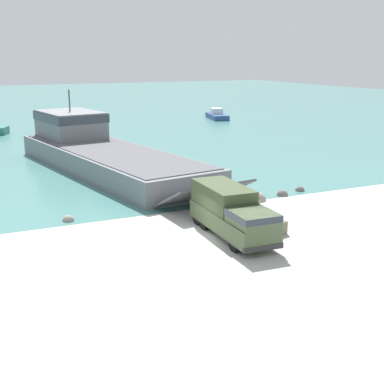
{
  "coord_description": "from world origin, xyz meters",
  "views": [
    {
      "loc": [
        -13.33,
        -29.24,
        11.26
      ],
      "look_at": [
        2.03,
        3.58,
        1.93
      ],
      "focal_mm": 50.0,
      "sensor_mm": 36.0,
      "label": 1
    }
  ],
  "objects_px": {
    "military_truck": "(231,212)",
    "cargo_crate": "(277,227)",
    "soldier_on_ramp": "(258,211)",
    "moored_boat_b": "(217,115)",
    "moored_boat_a": "(78,125)",
    "landing_craft": "(99,150)"
  },
  "relations": [
    {
      "from": "soldier_on_ramp",
      "to": "moored_boat_b",
      "type": "bearing_deg",
      "value": -101.34
    },
    {
      "from": "soldier_on_ramp",
      "to": "cargo_crate",
      "type": "bearing_deg",
      "value": 107.15
    },
    {
      "from": "moored_boat_a",
      "to": "moored_boat_b",
      "type": "bearing_deg",
      "value": -110.98
    },
    {
      "from": "soldier_on_ramp",
      "to": "moored_boat_b",
      "type": "xyz_separation_m",
      "value": [
        26.37,
        56.28,
        -0.37
      ]
    },
    {
      "from": "moored_boat_b",
      "to": "cargo_crate",
      "type": "height_order",
      "value": "moored_boat_b"
    },
    {
      "from": "moored_boat_b",
      "to": "military_truck",
      "type": "bearing_deg",
      "value": 76.59
    },
    {
      "from": "military_truck",
      "to": "cargo_crate",
      "type": "xyz_separation_m",
      "value": [
        2.92,
        -0.89,
        -1.16
      ]
    },
    {
      "from": "military_truck",
      "to": "soldier_on_ramp",
      "type": "xyz_separation_m",
      "value": [
        2.79,
        1.26,
        -0.61
      ]
    },
    {
      "from": "landing_craft",
      "to": "soldier_on_ramp",
      "type": "xyz_separation_m",
      "value": [
        4.53,
        -23.36,
        -0.82
      ]
    },
    {
      "from": "landing_craft",
      "to": "moored_boat_a",
      "type": "height_order",
      "value": "landing_craft"
    },
    {
      "from": "moored_boat_a",
      "to": "moored_boat_b",
      "type": "xyz_separation_m",
      "value": [
        25.85,
        2.2,
        0.18
      ]
    },
    {
      "from": "moored_boat_b",
      "to": "cargo_crate",
      "type": "xyz_separation_m",
      "value": [
        -26.25,
        -58.43,
        -0.19
      ]
    },
    {
      "from": "military_truck",
      "to": "soldier_on_ramp",
      "type": "distance_m",
      "value": 3.12
    },
    {
      "from": "landing_craft",
      "to": "moored_boat_b",
      "type": "relative_size",
      "value": 4.39
    },
    {
      "from": "military_truck",
      "to": "soldier_on_ramp",
      "type": "relative_size",
      "value": 4.84
    },
    {
      "from": "moored_boat_a",
      "to": "cargo_crate",
      "type": "xyz_separation_m",
      "value": [
        -0.39,
        -56.24,
        -0.01
      ]
    },
    {
      "from": "landing_craft",
      "to": "soldier_on_ramp",
      "type": "relative_size",
      "value": 19.46
    },
    {
      "from": "soldier_on_ramp",
      "to": "landing_craft",
      "type": "bearing_deg",
      "value": -65.26
    },
    {
      "from": "landing_craft",
      "to": "moored_boat_a",
      "type": "xyz_separation_m",
      "value": [
        5.05,
        30.73,
        -1.36
      ]
    },
    {
      "from": "moored_boat_a",
      "to": "military_truck",
      "type": "bearing_deg",
      "value": 150.74
    },
    {
      "from": "landing_craft",
      "to": "military_truck",
      "type": "height_order",
      "value": "landing_craft"
    },
    {
      "from": "landing_craft",
      "to": "moored_boat_b",
      "type": "bearing_deg",
      "value": 37.48
    }
  ]
}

